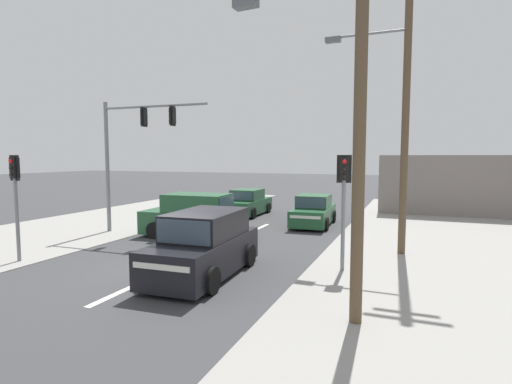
{
  "coord_description": "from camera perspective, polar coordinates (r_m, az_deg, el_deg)",
  "views": [
    {
      "loc": [
        6.99,
        -10.12,
        3.5
      ],
      "look_at": [
        1.4,
        4.0,
        2.16
      ],
      "focal_mm": 28.0,
      "sensor_mm": 36.0,
      "label": 1
    }
  ],
  "objects": [
    {
      "name": "ground_plane",
      "position": [
        12.79,
        -12.77,
        -10.97
      ],
      "size": [
        140.0,
        140.0,
        0.0
      ],
      "primitive_type": "plane",
      "color": "#3A3A3D"
    },
    {
      "name": "lane_dash_near",
      "position": [
        11.27,
        -18.66,
        -13.31
      ],
      "size": [
        0.2,
        2.4,
        0.01
      ],
      "primitive_type": "cube",
      "color": "silver",
      "rests_on": "ground"
    },
    {
      "name": "lane_dash_mid",
      "position": [
        15.27,
        -6.35,
        -8.22
      ],
      "size": [
        0.2,
        2.4,
        0.01
      ],
      "primitive_type": "cube",
      "color": "silver",
      "rests_on": "ground"
    },
    {
      "name": "lane_dash_far",
      "position": [
        19.74,
        0.48,
        -5.16
      ],
      "size": [
        0.2,
        2.4,
        0.01
      ],
      "primitive_type": "cube",
      "color": "silver",
      "rests_on": "ground"
    },
    {
      "name": "kerb_right_verge",
      "position": [
        12.78,
        30.37,
        -11.51
      ],
      "size": [
        10.0,
        44.0,
        0.02
      ],
      "primitive_type": "cube",
      "color": "gray",
      "rests_on": "ground"
    },
    {
      "name": "kerb_left_verge",
      "position": [
        21.25,
        -25.79,
        -4.91
      ],
      "size": [
        8.0,
        40.0,
        0.02
      ],
      "primitive_type": "cube",
      "color": "gray",
      "rests_on": "ground"
    },
    {
      "name": "utility_pole_foreground_right",
      "position": [
        8.63,
        13.85,
        16.44
      ],
      "size": [
        3.78,
        0.5,
        9.73
      ],
      "color": "brown",
      "rests_on": "ground"
    },
    {
      "name": "utility_pole_midground_right",
      "position": [
        15.28,
        20.23,
        13.55
      ],
      "size": [
        3.78,
        0.32,
        10.94
      ],
      "color": "brown",
      "rests_on": "ground"
    },
    {
      "name": "traffic_signal_mast",
      "position": [
        18.98,
        -17.57,
        6.76
      ],
      "size": [
        5.29,
        0.48,
        6.0
      ],
      "color": "slate",
      "rests_on": "ground"
    },
    {
      "name": "pedestal_signal_right_kerb",
      "position": [
        12.36,
        12.42,
        -0.11
      ],
      "size": [
        0.44,
        0.31,
        3.56
      ],
      "color": "slate",
      "rests_on": "ground"
    },
    {
      "name": "pedestal_signal_left_kerb",
      "position": [
        15.36,
        -31.13,
        0.27
      ],
      "size": [
        0.44,
        0.3,
        3.56
      ],
      "color": "slate",
      "rests_on": "ground"
    },
    {
      "name": "shopfront_wall_far",
      "position": [
        26.49,
        30.24,
        0.68
      ],
      "size": [
        12.0,
        1.0,
        3.6
      ],
      "primitive_type": "cube",
      "color": "gray",
      "rests_on": "ground"
    },
    {
      "name": "sedan_kerbside_parked",
      "position": [
        24.04,
        -1.2,
        -1.64
      ],
      "size": [
        1.94,
        4.26,
        1.56
      ],
      "color": "#235633",
      "rests_on": "ground"
    },
    {
      "name": "suv_oncoming_near",
      "position": [
        17.68,
        -8.76,
        -3.53
      ],
      "size": [
        4.63,
        2.26,
        1.9
      ],
      "color": "#235633",
      "rests_on": "ground"
    },
    {
      "name": "suv_oncoming_mid",
      "position": [
        11.96,
        -7.41,
        -7.64
      ],
      "size": [
        2.21,
        4.61,
        1.9
      ],
      "color": "black",
      "rests_on": "ground"
    },
    {
      "name": "sedan_crossing_left",
      "position": [
        20.66,
        8.23,
        -2.79
      ],
      "size": [
        2.05,
        4.31,
        1.56
      ],
      "color": "#235633",
      "rests_on": "ground"
    }
  ]
}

